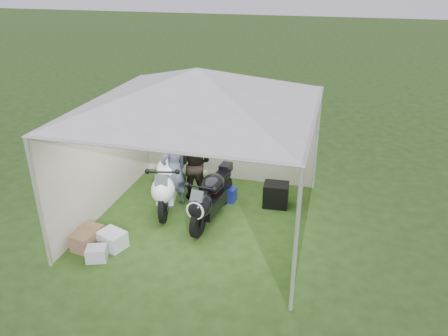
{
  "coord_description": "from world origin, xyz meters",
  "views": [
    {
      "loc": [
        2.33,
        -6.98,
        4.54
      ],
      "look_at": [
        0.37,
        0.35,
        1.03
      ],
      "focal_mm": 35.0,
      "sensor_mm": 36.0,
      "label": 1
    }
  ],
  "objects_px": {
    "motorcycle_white": "(167,182)",
    "crate_1": "(84,242)",
    "person_blue_jacket": "(174,170)",
    "crate_3": "(92,232)",
    "motorcycle_black": "(210,197)",
    "equipment_box": "(276,195)",
    "canopy_tent": "(198,92)",
    "person_dark_jacket": "(194,164)",
    "crate_0": "(112,240)",
    "paddock_stand": "(226,194)",
    "crate_2": "(97,253)"
  },
  "relations": [
    {
      "from": "canopy_tent",
      "to": "crate_2",
      "type": "xyz_separation_m",
      "value": [
        -1.33,
        -1.68,
        -2.45
      ]
    },
    {
      "from": "person_blue_jacket",
      "to": "crate_3",
      "type": "xyz_separation_m",
      "value": [
        -1.04,
        -1.55,
        -0.68
      ]
    },
    {
      "from": "crate_3",
      "to": "motorcycle_white",
      "type": "bearing_deg",
      "value": 58.62
    },
    {
      "from": "person_dark_jacket",
      "to": "crate_0",
      "type": "distance_m",
      "value": 2.39
    },
    {
      "from": "canopy_tent",
      "to": "crate_2",
      "type": "distance_m",
      "value": 3.26
    },
    {
      "from": "motorcycle_white",
      "to": "canopy_tent",
      "type": "bearing_deg",
      "value": -36.66
    },
    {
      "from": "canopy_tent",
      "to": "equipment_box",
      "type": "height_order",
      "value": "canopy_tent"
    },
    {
      "from": "motorcycle_white",
      "to": "crate_0",
      "type": "relative_size",
      "value": 4.41
    },
    {
      "from": "crate_0",
      "to": "crate_1",
      "type": "relative_size",
      "value": 1.3
    },
    {
      "from": "crate_1",
      "to": "crate_3",
      "type": "relative_size",
      "value": 0.93
    },
    {
      "from": "paddock_stand",
      "to": "crate_1",
      "type": "xyz_separation_m",
      "value": [
        -1.97,
        -2.36,
        0.0
      ]
    },
    {
      "from": "motorcycle_white",
      "to": "equipment_box",
      "type": "distance_m",
      "value": 2.26
    },
    {
      "from": "crate_2",
      "to": "paddock_stand",
      "type": "bearing_deg",
      "value": 58.15
    },
    {
      "from": "motorcycle_white",
      "to": "person_dark_jacket",
      "type": "relative_size",
      "value": 1.27
    },
    {
      "from": "motorcycle_black",
      "to": "equipment_box",
      "type": "distance_m",
      "value": 1.5
    },
    {
      "from": "paddock_stand",
      "to": "person_dark_jacket",
      "type": "relative_size",
      "value": 0.26
    },
    {
      "from": "equipment_box",
      "to": "crate_3",
      "type": "xyz_separation_m",
      "value": [
        -3.06,
        -2.07,
        -0.12
      ]
    },
    {
      "from": "paddock_stand",
      "to": "crate_1",
      "type": "distance_m",
      "value": 3.07
    },
    {
      "from": "person_dark_jacket",
      "to": "canopy_tent",
      "type": "bearing_deg",
      "value": 116.91
    },
    {
      "from": "person_blue_jacket",
      "to": "crate_1",
      "type": "xyz_separation_m",
      "value": [
        -1.0,
        -1.9,
        -0.65
      ]
    },
    {
      "from": "motorcycle_white",
      "to": "crate_0",
      "type": "distance_m",
      "value": 1.74
    },
    {
      "from": "motorcycle_black",
      "to": "equipment_box",
      "type": "xyz_separation_m",
      "value": [
        1.14,
        0.93,
        -0.28
      ]
    },
    {
      "from": "canopy_tent",
      "to": "crate_0",
      "type": "relative_size",
      "value": 12.34
    },
    {
      "from": "person_dark_jacket",
      "to": "crate_1",
      "type": "height_order",
      "value": "person_dark_jacket"
    },
    {
      "from": "canopy_tent",
      "to": "person_blue_jacket",
      "type": "relative_size",
      "value": 3.5
    },
    {
      "from": "crate_1",
      "to": "canopy_tent",
      "type": "bearing_deg",
      "value": 40.85
    },
    {
      "from": "equipment_box",
      "to": "motorcycle_white",
      "type": "bearing_deg",
      "value": -164.81
    },
    {
      "from": "paddock_stand",
      "to": "crate_0",
      "type": "xyz_separation_m",
      "value": [
        -1.52,
        -2.16,
        -0.0
      ]
    },
    {
      "from": "canopy_tent",
      "to": "crate_0",
      "type": "distance_m",
      "value": 3.01
    },
    {
      "from": "motorcycle_black",
      "to": "person_blue_jacket",
      "type": "bearing_deg",
      "value": 160.92
    },
    {
      "from": "canopy_tent",
      "to": "motorcycle_white",
      "type": "relative_size",
      "value": 2.8
    },
    {
      "from": "canopy_tent",
      "to": "person_dark_jacket",
      "type": "relative_size",
      "value": 3.56
    },
    {
      "from": "motorcycle_white",
      "to": "crate_3",
      "type": "xyz_separation_m",
      "value": [
        -0.91,
        -1.49,
        -0.44
      ]
    },
    {
      "from": "motorcycle_white",
      "to": "person_dark_jacket",
      "type": "height_order",
      "value": "person_dark_jacket"
    },
    {
      "from": "paddock_stand",
      "to": "crate_1",
      "type": "relative_size",
      "value": 1.16
    },
    {
      "from": "equipment_box",
      "to": "crate_0",
      "type": "bearing_deg",
      "value": -139.09
    },
    {
      "from": "person_dark_jacket",
      "to": "person_blue_jacket",
      "type": "distance_m",
      "value": 0.53
    },
    {
      "from": "motorcycle_white",
      "to": "crate_1",
      "type": "distance_m",
      "value": 2.07
    },
    {
      "from": "crate_2",
      "to": "crate_3",
      "type": "relative_size",
      "value": 0.88
    },
    {
      "from": "person_dark_jacket",
      "to": "crate_0",
      "type": "relative_size",
      "value": 3.47
    },
    {
      "from": "person_blue_jacket",
      "to": "person_dark_jacket",
      "type": "bearing_deg",
      "value": -178.85
    },
    {
      "from": "paddock_stand",
      "to": "crate_1",
      "type": "height_order",
      "value": "crate_1"
    },
    {
      "from": "paddock_stand",
      "to": "crate_2",
      "type": "relative_size",
      "value": 1.23
    },
    {
      "from": "paddock_stand",
      "to": "person_blue_jacket",
      "type": "relative_size",
      "value": 0.25
    },
    {
      "from": "crate_1",
      "to": "equipment_box",
      "type": "bearing_deg",
      "value": 38.74
    },
    {
      "from": "paddock_stand",
      "to": "equipment_box",
      "type": "distance_m",
      "value": 1.06
    },
    {
      "from": "motorcycle_black",
      "to": "crate_2",
      "type": "distance_m",
      "value": 2.3
    },
    {
      "from": "person_blue_jacket",
      "to": "crate_2",
      "type": "height_order",
      "value": "person_blue_jacket"
    },
    {
      "from": "canopy_tent",
      "to": "crate_3",
      "type": "relative_size",
      "value": 14.83
    },
    {
      "from": "motorcycle_white",
      "to": "person_dark_jacket",
      "type": "bearing_deg",
      "value": 36.71
    }
  ]
}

